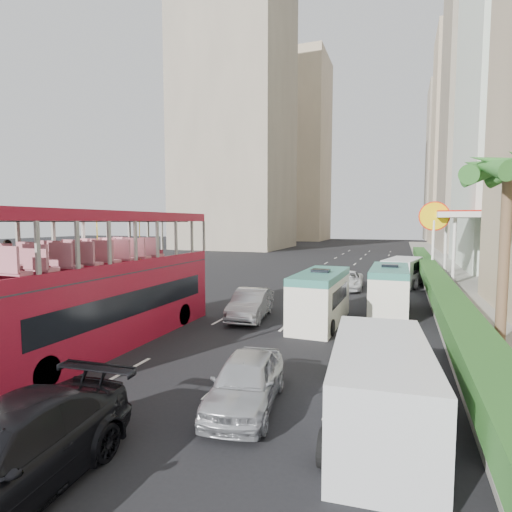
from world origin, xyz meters
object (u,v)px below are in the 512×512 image
at_px(car_silver_lane_a, 251,318).
at_px(minibus_far, 389,290).
at_px(car_silver_lane_b, 246,406).
at_px(minibus_near, 320,298).
at_px(car_black, 0,504).
at_px(panel_van_far, 402,272).
at_px(palm_tree, 504,259).
at_px(shell_station, 478,247).
at_px(double_decker_bus, 108,279).
at_px(van_asset, 347,289).
at_px(panel_van_near, 381,389).

height_order(car_silver_lane_a, minibus_far, minibus_far).
bearing_deg(car_silver_lane_b, minibus_far, 68.01).
distance_m(car_silver_lane_a, minibus_near, 3.56).
height_order(car_silver_lane_b, car_black, car_black).
distance_m(panel_van_far, palm_tree, 15.44).
bearing_deg(panel_van_far, car_black, -91.32).
height_order(car_silver_lane_a, minibus_near, minibus_near).
bearing_deg(shell_station, car_black, -110.90).
bearing_deg(minibus_far, palm_tree, -52.86).
bearing_deg(car_silver_lane_a, double_decker_bus, -129.96).
relative_size(van_asset, shell_station, 0.56).
xyz_separation_m(car_silver_lane_b, van_asset, (0.11, 18.97, 0.00)).
relative_size(minibus_near, palm_tree, 0.84).
relative_size(car_silver_lane_b, shell_station, 0.49).
distance_m(car_black, palm_tree, 15.49).
bearing_deg(van_asset, panel_van_far, 36.60).
height_order(double_decker_bus, panel_van_far, double_decker_bus).
bearing_deg(double_decker_bus, minibus_far, 42.77).
height_order(panel_van_far, palm_tree, palm_tree).
xyz_separation_m(car_silver_lane_b, minibus_near, (0.16, 8.89, 1.20)).
height_order(panel_van_near, panel_van_far, panel_van_near).
height_order(car_black, palm_tree, palm_tree).
relative_size(van_asset, panel_van_near, 0.89).
height_order(car_black, shell_station, shell_station).
distance_m(car_silver_lane_a, van_asset, 10.79).
bearing_deg(minibus_far, van_asset, 113.41).
bearing_deg(car_silver_lane_a, shell_station, 47.17).
xyz_separation_m(car_silver_lane_b, panel_van_near, (3.24, -0.18, 1.00)).
xyz_separation_m(car_silver_lane_a, panel_van_far, (6.90, 13.25, 0.99)).
distance_m(van_asset, minibus_near, 10.15).
bearing_deg(palm_tree, car_silver_lane_a, 170.80).
bearing_deg(minibus_near, car_silver_lane_b, -89.39).
bearing_deg(car_silver_lane_b, van_asset, 81.82).
height_order(minibus_far, shell_station, shell_station).
bearing_deg(car_silver_lane_a, car_silver_lane_b, -77.19).
relative_size(van_asset, minibus_near, 0.83).
bearing_deg(palm_tree, car_black, -129.11).
relative_size(panel_van_near, panel_van_far, 1.01).
bearing_deg(minibus_near, car_black, -99.64).
distance_m(minibus_near, minibus_far, 4.40).
xyz_separation_m(car_silver_lane_a, car_silver_lane_b, (3.19, -8.70, 0.00)).
xyz_separation_m(minibus_near, minibus_far, (2.91, 3.30, -0.00)).
bearing_deg(shell_station, minibus_far, -113.82).
bearing_deg(palm_tree, minibus_near, 164.96).
bearing_deg(shell_station, car_silver_lane_a, -125.51).
height_order(car_silver_lane_a, panel_van_far, panel_van_far).
relative_size(car_black, panel_van_far, 1.07).
xyz_separation_m(car_silver_lane_a, minibus_far, (6.26, 3.49, 1.19)).
xyz_separation_m(double_decker_bus, panel_van_far, (10.52, 18.90, -1.54)).
distance_m(minibus_far, panel_van_far, 9.78).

